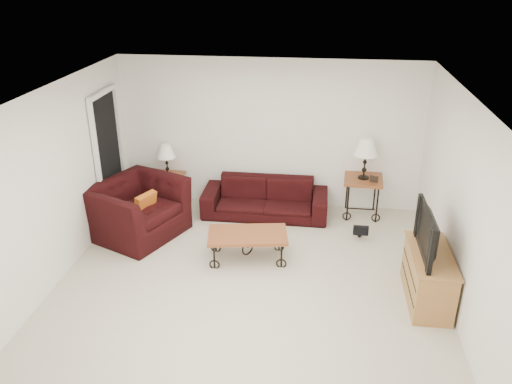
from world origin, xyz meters
TOP-DOWN VIEW (x-y plane):
  - ground at (0.00, 0.00)m, footprint 5.00×5.00m
  - wall_back at (0.00, 2.50)m, footprint 5.00×0.02m
  - wall_front at (0.00, -2.50)m, footprint 5.00×0.02m
  - wall_left at (-2.50, 0.00)m, footprint 0.02×5.00m
  - wall_right at (2.50, 0.00)m, footprint 0.02×5.00m
  - ceiling at (0.00, 0.00)m, footprint 5.00×5.00m
  - doorway at (-2.47, 1.65)m, footprint 0.08×0.94m
  - sofa at (-0.02, 2.02)m, footprint 2.04×0.80m
  - side_table_left at (-1.71, 2.20)m, footprint 0.52×0.52m
  - side_table_right at (1.56, 2.20)m, footprint 0.64×0.64m
  - lamp_left at (-1.71, 2.20)m, footprint 0.32×0.32m
  - lamp_right at (1.56, 2.20)m, footprint 0.40×0.40m
  - photo_frame_left at (-1.86, 2.05)m, footprint 0.11×0.03m
  - photo_frame_right at (1.71, 2.05)m, footprint 0.13×0.05m
  - coffee_table at (-0.10, 0.58)m, footprint 1.18×0.76m
  - armchair at (-1.88, 1.11)m, footprint 1.57×1.65m
  - throw_pillow at (-1.73, 1.06)m, footprint 0.25×0.39m
  - tv_stand at (2.23, -0.08)m, footprint 0.46×1.10m
  - television at (2.21, -0.08)m, footprint 0.13×0.99m
  - backpack at (1.51, 1.42)m, footprint 0.41×0.35m

SIDE VIEW (x-z plane):
  - ground at x=0.00m, z-range 0.00..0.00m
  - coffee_table at x=-0.10m, z-range 0.00..0.41m
  - backpack at x=1.51m, z-range 0.00..0.45m
  - side_table_left at x=-1.71m, z-range 0.00..0.54m
  - sofa at x=-0.02m, z-range 0.00..0.60m
  - tv_stand at x=2.23m, z-range 0.00..0.66m
  - side_table_right at x=1.56m, z-range 0.00..0.67m
  - armchair at x=-1.88m, z-range 0.00..0.85m
  - throw_pillow at x=-1.73m, z-range 0.33..0.71m
  - photo_frame_left at x=-1.86m, z-range 0.54..0.63m
  - photo_frame_right at x=1.71m, z-range 0.67..0.78m
  - lamp_left at x=-1.71m, z-range 0.54..1.09m
  - television at x=2.21m, z-range 0.66..1.23m
  - lamp_right at x=1.56m, z-range 0.67..1.33m
  - doorway at x=-2.47m, z-range 0.00..2.04m
  - wall_back at x=0.00m, z-range 0.00..2.50m
  - wall_front at x=0.00m, z-range 0.00..2.50m
  - wall_left at x=-2.50m, z-range 0.00..2.50m
  - wall_right at x=2.50m, z-range 0.00..2.50m
  - ceiling at x=0.00m, z-range 2.50..2.50m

